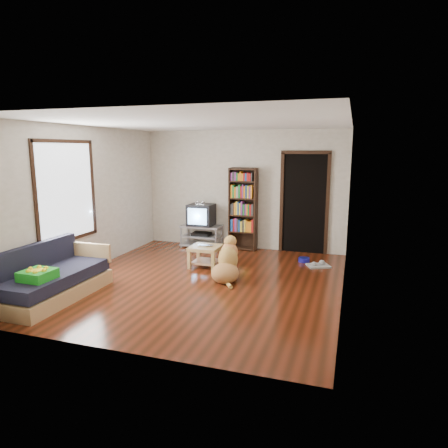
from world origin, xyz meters
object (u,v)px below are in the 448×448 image
(dog_bowl, at_px, (304,260))
(coffee_table, at_px, (205,252))
(tv_stand, at_px, (201,235))
(sofa, at_px, (53,281))
(bookshelf, at_px, (243,205))
(dog, at_px, (227,264))
(laptop, at_px, (205,246))
(grey_rag, at_px, (318,266))
(green_cushion, at_px, (38,275))
(crt_tv, at_px, (202,215))

(dog_bowl, height_order, coffee_table, coffee_table)
(tv_stand, relative_size, sofa, 0.50)
(bookshelf, bearing_deg, tv_stand, -174.37)
(sofa, distance_m, dog, 2.75)
(tv_stand, relative_size, bookshelf, 0.50)
(laptop, xyz_separation_m, dog, (0.62, -0.55, -0.14))
(dog_bowl, bearing_deg, grey_rag, -39.81)
(coffee_table, bearing_deg, green_cushion, -119.68)
(bookshelf, height_order, coffee_table, bookshelf)
(tv_stand, distance_m, bookshelf, 1.20)
(green_cushion, relative_size, dog_bowl, 1.83)
(sofa, bearing_deg, bookshelf, 62.68)
(grey_rag, xyz_separation_m, crt_tv, (-2.67, 0.79, 0.73))
(crt_tv, height_order, coffee_table, crt_tv)
(grey_rag, relative_size, coffee_table, 0.73)
(dog_bowl, height_order, bookshelf, bookshelf)
(bookshelf, bearing_deg, dog, -81.84)
(bookshelf, bearing_deg, crt_tv, -175.68)
(dog_bowl, distance_m, dog, 1.88)
(laptop, xyz_separation_m, dog_bowl, (1.74, 0.94, -0.37))
(bookshelf, bearing_deg, green_cushion, -113.54)
(bookshelf, relative_size, sofa, 1.00)
(green_cushion, xyz_separation_m, tv_stand, (0.85, 4.04, -0.22))
(tv_stand, height_order, bookshelf, bookshelf)
(green_cushion, height_order, laptop, green_cushion)
(crt_tv, bearing_deg, laptop, -66.74)
(tv_stand, bearing_deg, grey_rag, -15.96)
(bookshelf, relative_size, coffee_table, 3.27)
(green_cushion, bearing_deg, crt_tv, 79.24)
(grey_rag, bearing_deg, crt_tv, 163.61)
(tv_stand, bearing_deg, sofa, -105.02)
(sofa, height_order, coffee_table, sofa)
(grey_rag, relative_size, dog, 0.44)
(green_cushion, bearing_deg, bookshelf, 67.52)
(green_cushion, height_order, grey_rag, green_cushion)
(laptop, distance_m, dog, 0.84)
(grey_rag, height_order, crt_tv, crt_tv)
(laptop, height_order, dog_bowl, laptop)
(green_cushion, xyz_separation_m, laptop, (1.49, 2.58, -0.08))
(tv_stand, relative_size, coffee_table, 1.64)
(laptop, height_order, coffee_table, laptop)
(laptop, distance_m, sofa, 2.71)
(grey_rag, bearing_deg, laptop, -161.16)
(green_cushion, relative_size, dog, 0.44)
(laptop, distance_m, bookshelf, 1.69)
(sofa, relative_size, dog, 1.99)
(dog_bowl, xyz_separation_m, sofa, (-3.35, -3.12, 0.22))
(grey_rag, height_order, bookshelf, bookshelf)
(crt_tv, bearing_deg, coffee_table, -66.31)
(green_cushion, bearing_deg, dog, 45.03)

